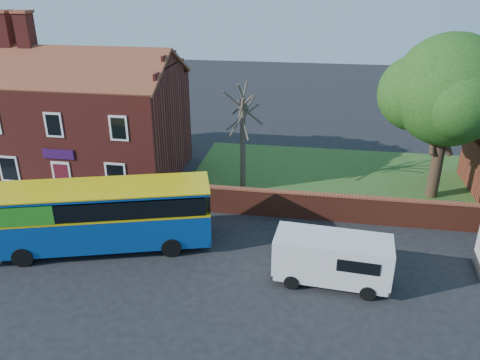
# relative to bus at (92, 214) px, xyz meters

# --- Properties ---
(ground) EXTENTS (120.00, 120.00, 0.00)m
(ground) POSITION_rel_bus_xyz_m (2.44, -2.15, -1.87)
(ground) COLOR black
(ground) RESTS_ON ground
(pavement) EXTENTS (18.00, 3.50, 0.12)m
(pavement) POSITION_rel_bus_xyz_m (-4.56, 3.60, -1.81)
(pavement) COLOR gray
(pavement) RESTS_ON ground
(kerb) EXTENTS (18.00, 0.15, 0.14)m
(kerb) POSITION_rel_bus_xyz_m (-4.56, 1.85, -1.80)
(kerb) COLOR slate
(kerb) RESTS_ON ground
(grass_strip) EXTENTS (26.00, 12.00, 0.04)m
(grass_strip) POSITION_rel_bus_xyz_m (15.44, 10.85, -1.85)
(grass_strip) COLOR #426B28
(grass_strip) RESTS_ON ground
(shop_building) EXTENTS (12.30, 8.13, 10.50)m
(shop_building) POSITION_rel_bus_xyz_m (-4.58, 9.35, 1.55)
(shop_building) COLOR maroon
(shop_building) RESTS_ON ground
(boundary_wall) EXTENTS (22.00, 0.38, 1.60)m
(boundary_wall) POSITION_rel_bus_xyz_m (15.44, 4.85, -1.05)
(boundary_wall) COLOR maroon
(boundary_wall) RESTS_ON ground
(bus) EXTENTS (11.14, 5.70, 3.29)m
(bus) POSITION_rel_bus_xyz_m (0.00, 0.00, 0.00)
(bus) COLOR navy
(bus) RESTS_ON ground
(van_near) EXTENTS (5.17, 2.40, 2.21)m
(van_near) POSITION_rel_bus_xyz_m (11.62, -0.97, -0.63)
(van_near) COLOR silver
(van_near) RESTS_ON ground
(large_tree) EXTENTS (8.07, 6.38, 9.84)m
(large_tree) POSITION_rel_bus_xyz_m (17.96, 9.23, 4.58)
(large_tree) COLOR black
(large_tree) RESTS_ON ground
(bare_tree) EXTENTS (2.43, 2.90, 6.48)m
(bare_tree) POSITION_rel_bus_xyz_m (6.15, 8.29, 1.46)
(bare_tree) COLOR #4C4238
(bare_tree) RESTS_ON ground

